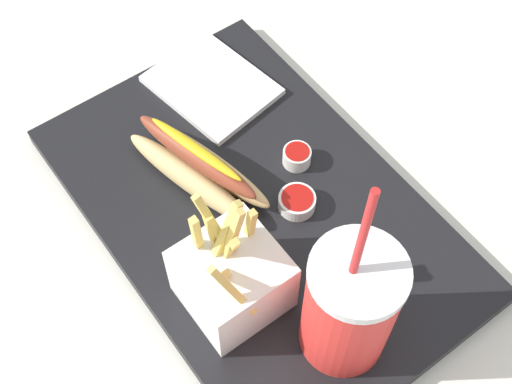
% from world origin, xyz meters
% --- Properties ---
extents(ground_plane, '(2.40, 2.40, 0.02)m').
position_xyz_m(ground_plane, '(0.00, 0.00, -0.01)').
color(ground_plane, silver).
extents(food_tray, '(0.47, 0.30, 0.02)m').
position_xyz_m(food_tray, '(0.00, 0.00, 0.01)').
color(food_tray, black).
rests_on(food_tray, ground_plane).
extents(soda_cup, '(0.08, 0.08, 0.25)m').
position_xyz_m(soda_cup, '(-0.16, 0.02, 0.09)').
color(soda_cup, red).
rests_on(soda_cup, food_tray).
extents(fries_basket, '(0.09, 0.09, 0.14)m').
position_xyz_m(fries_basket, '(-0.07, 0.08, 0.06)').
color(fries_basket, white).
rests_on(fries_basket, food_tray).
extents(hot_dog_1, '(0.18, 0.09, 0.06)m').
position_xyz_m(hot_dog_1, '(0.07, 0.03, 0.04)').
color(hot_dog_1, '#DBB775').
rests_on(hot_dog_1, food_tray).
extents(ketchup_cup_1, '(0.03, 0.03, 0.02)m').
position_xyz_m(ketchup_cup_1, '(0.02, -0.07, 0.03)').
color(ketchup_cup_1, white).
rests_on(ketchup_cup_1, food_tray).
extents(ketchup_cup_2, '(0.04, 0.04, 0.02)m').
position_xyz_m(ketchup_cup_2, '(-0.02, -0.04, 0.03)').
color(ketchup_cup_2, white).
rests_on(ketchup_cup_2, food_tray).
extents(napkin_stack, '(0.15, 0.13, 0.01)m').
position_xyz_m(napkin_stack, '(0.16, -0.06, 0.02)').
color(napkin_stack, white).
rests_on(napkin_stack, food_tray).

